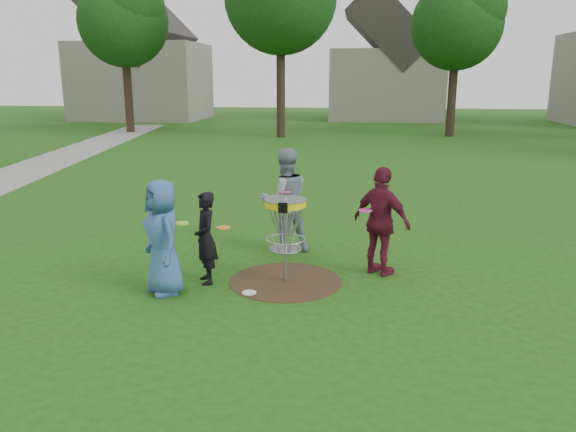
# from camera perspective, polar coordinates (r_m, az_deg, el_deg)

# --- Properties ---
(ground) EXTENTS (100.00, 100.00, 0.00)m
(ground) POSITION_cam_1_polar(r_m,az_deg,el_deg) (9.01, -0.24, -6.65)
(ground) COLOR #19470F
(ground) RESTS_ON ground
(dirt_patch) EXTENTS (1.80, 1.80, 0.01)m
(dirt_patch) POSITION_cam_1_polar(r_m,az_deg,el_deg) (9.01, -0.24, -6.62)
(dirt_patch) COLOR #47331E
(dirt_patch) RESTS_ON ground
(concrete_path) EXTENTS (7.75, 39.92, 0.02)m
(concrete_path) POSITION_cam_1_polar(r_m,az_deg,el_deg) (20.00, -26.72, 3.43)
(concrete_path) COLOR #9E9E99
(concrete_path) RESTS_ON ground
(player_blue) EXTENTS (0.96, 1.00, 1.73)m
(player_blue) POSITION_cam_1_polar(r_m,az_deg,el_deg) (8.49, -12.59, -2.12)
(player_blue) COLOR #365A94
(player_blue) RESTS_ON ground
(player_black) EXTENTS (0.55, 0.63, 1.46)m
(player_black) POSITION_cam_1_polar(r_m,az_deg,el_deg) (8.84, -8.37, -2.23)
(player_black) COLOR black
(player_black) RESTS_ON ground
(player_grey) EXTENTS (1.15, 1.05, 1.93)m
(player_grey) POSITION_cam_1_polar(r_m,az_deg,el_deg) (10.29, -0.31, 1.60)
(player_grey) COLOR #7C8FA0
(player_grey) RESTS_ON ground
(player_maroon) EXTENTS (1.10, 0.98, 1.79)m
(player_maroon) POSITION_cam_1_polar(r_m,az_deg,el_deg) (9.19, 9.48, -0.57)
(player_maroon) COLOR maroon
(player_maroon) RESTS_ON ground
(disc_on_grass) EXTENTS (0.22, 0.22, 0.02)m
(disc_on_grass) POSITION_cam_1_polar(r_m,az_deg,el_deg) (8.55, -3.96, -7.78)
(disc_on_grass) COLOR white
(disc_on_grass) RESTS_ON ground
(disc_golf_basket) EXTENTS (0.66, 0.67, 1.38)m
(disc_golf_basket) POSITION_cam_1_polar(r_m,az_deg,el_deg) (8.70, -0.24, -0.35)
(disc_golf_basket) COLOR #9EA0A5
(disc_golf_basket) RESTS_ON ground
(held_discs) EXTENTS (2.94, 2.13, 0.31)m
(held_discs) POSITION_cam_1_polar(r_m,az_deg,el_deg) (8.99, -2.23, 0.37)
(held_discs) COLOR #9FDE18
(held_discs) RESTS_ON ground
(tree_row) EXTENTS (51.20, 17.42, 9.90)m
(tree_row) POSITION_cam_1_polar(r_m,az_deg,el_deg) (29.19, 6.14, 19.93)
(tree_row) COLOR #38281C
(tree_row) RESTS_ON ground
(house_row) EXTENTS (44.50, 10.65, 11.62)m
(house_row) POSITION_cam_1_polar(r_m,az_deg,el_deg) (41.60, 12.60, 15.06)
(house_row) COLOR gray
(house_row) RESTS_ON ground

